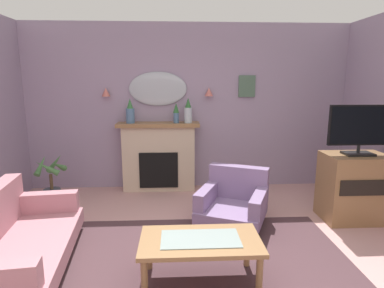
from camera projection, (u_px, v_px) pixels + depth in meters
name	position (u px, v px, depth m)	size (l,w,h in m)	color
wall_back	(188.00, 107.00, 5.51)	(6.42, 0.10, 2.78)	#9E8CA8
patterned_rug	(198.00, 272.00, 3.15)	(3.20, 2.40, 0.01)	#4C3338
fireplace	(159.00, 157.00, 5.43)	(1.36, 0.36, 1.16)	beige
mantel_vase_right	(130.00, 113.00, 5.23)	(0.14, 0.14, 0.40)	#4C7093
mantel_vase_centre	(176.00, 112.00, 5.26)	(0.10, 0.10, 0.33)	#4C7093
mantel_vase_left	(188.00, 112.00, 5.27)	(0.13, 0.13, 0.41)	silver
wall_mirror	(158.00, 89.00, 5.34)	(0.96, 0.06, 0.56)	#B2BCC6
wall_sconce_left	(106.00, 92.00, 5.26)	(0.14, 0.14, 0.14)	#D17066
wall_sconce_right	(209.00, 92.00, 5.34)	(0.14, 0.14, 0.14)	#D17066
framed_picture	(247.00, 86.00, 5.42)	(0.28, 0.03, 0.36)	#4C6B56
coffee_table	(200.00, 245.00, 2.92)	(1.10, 0.60, 0.45)	olive
floral_couch	(12.00, 240.00, 3.13)	(1.04, 1.79, 0.76)	#B77A84
armchair_by_coffee_table	(234.00, 200.00, 4.20)	(1.06, 1.07, 0.71)	gray
tv_cabinet	(354.00, 187.00, 4.28)	(0.80, 0.57, 0.90)	olive
tv_flatscreen	(361.00, 129.00, 4.10)	(0.84, 0.24, 0.65)	black
potted_plant_small_fern	(52.00, 182.00, 4.87)	(0.43, 0.42, 0.76)	#474C56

